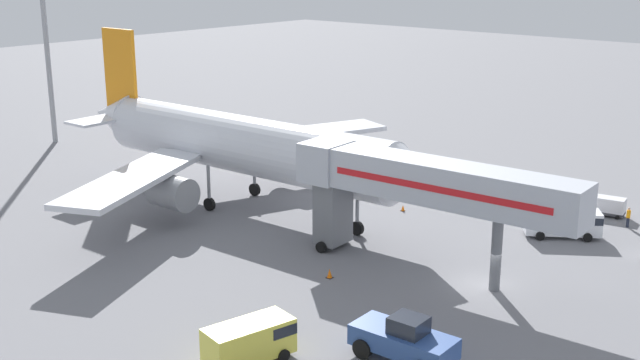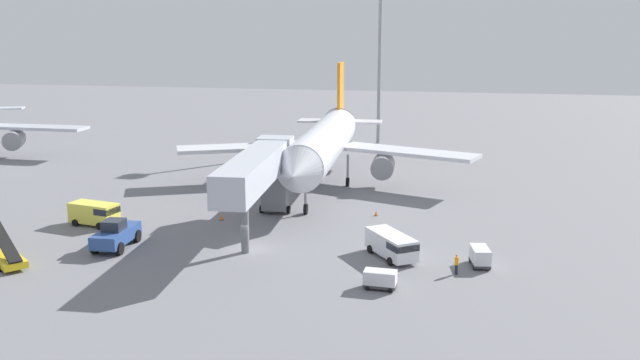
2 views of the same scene
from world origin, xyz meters
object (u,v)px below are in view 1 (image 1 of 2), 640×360
Objects in this scene: airplane_at_gate at (236,144)px; service_van_mid_center at (251,339)px; service_van_rear_left at (564,222)px; ground_crew_worker_foreground at (628,217)px; baggage_cart_far_center at (609,206)px; safety_cone_alpha at (330,273)px; jet_bridge at (416,185)px; pushback_tug at (404,340)px; safety_cone_bravo at (403,208)px.

service_van_mid_center is at bearing -131.94° from airplane_at_gate.
ground_crew_worker_foreground is at bearing -28.58° from service_van_rear_left.
baggage_cart_far_center is 4.28× the size of safety_cone_alpha.
baggage_cart_far_center is 1.69× the size of ground_crew_worker_foreground.
service_van_rear_left is 2.10× the size of baggage_cart_far_center.
airplane_at_gate is at bearing 83.52° from jet_bridge.
service_van_rear_left is at bearing -7.93° from service_van_mid_center.
airplane_at_gate is at bearing 63.56° from pushback_tug.
jet_bridge reaches higher than baggage_cart_far_center.
airplane_at_gate is 28.06m from service_van_mid_center.
pushback_tug is at bearing -144.74° from safety_cone_bravo.
safety_cone_alpha is at bearing 160.55° from baggage_cart_far_center.
jet_bridge is 13.90m from safety_cone_bravo.
jet_bridge is at bearing -96.48° from airplane_at_gate.
pushback_tug reaches higher than ground_crew_worker_foreground.
ground_crew_worker_foreground reaches higher than safety_cone_alpha.
airplane_at_gate is 6.71× the size of pushback_tug.
service_van_mid_center is at bearing -159.76° from safety_cone_alpha.
safety_cone_alpha is at bearing 146.90° from jet_bridge.
ground_crew_worker_foreground is (29.12, -0.90, -0.34)m from pushback_tug.
service_van_mid_center is (-29.11, 4.06, 0.07)m from service_van_rear_left.
pushback_tug is at bearing 178.24° from ground_crew_worker_foreground.
service_van_mid_center is 12.09m from safety_cone_alpha.
jet_bridge is 13.89m from pushback_tug.
safety_cone_alpha reaches higher than safety_cone_bravo.
baggage_cart_far_center is (36.24, -4.64, -0.40)m from service_van_mid_center.
pushback_tug is 25.69m from safety_cone_bravo.
service_van_mid_center reaches higher than safety_cone_bravo.
service_van_mid_center is (-18.56, -20.66, -4.01)m from airplane_at_gate.
ground_crew_worker_foreground reaches higher than baggage_cart_far_center.
airplane_at_gate is 23.64× the size of ground_crew_worker_foreground.
jet_bridge reaches higher than pushback_tug.
safety_cone_alpha is at bearing 155.20° from service_van_rear_left.
ground_crew_worker_foreground reaches higher than safety_cone_bravo.
jet_bridge is 20.37m from ground_crew_worker_foreground.
service_van_rear_left is 7.16m from baggage_cart_far_center.
service_van_rear_left is 19.63m from safety_cone_alpha.
baggage_cart_far_center is 16.74m from safety_cone_bravo.
airplane_at_gate is 6.67× the size of service_van_rear_left.
baggage_cart_far_center is (7.13, -0.58, -0.33)m from service_van_rear_left.
baggage_cart_far_center is at bearing -4.66° from service_van_rear_left.
pushback_tug is at bearing -147.81° from jet_bridge.
ground_crew_worker_foreground is 17.72m from safety_cone_bravo.
pushback_tug is 8.03m from service_van_mid_center.
baggage_cart_far_center is at bearing -53.31° from safety_cone_bravo.
jet_bridge is (-2.24, -19.76, 0.71)m from airplane_at_gate.
baggage_cart_far_center is 2.94m from ground_crew_worker_foreground.
ground_crew_worker_foreground is at bearing -23.44° from jet_bridge.
airplane_at_gate reaches higher than ground_crew_worker_foreground.
ground_crew_worker_foreground is 2.54× the size of safety_cone_alpha.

